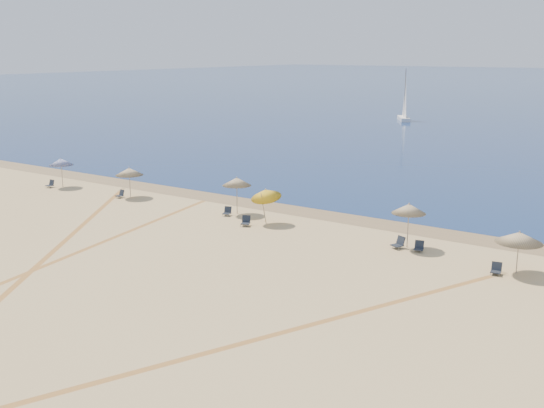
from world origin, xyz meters
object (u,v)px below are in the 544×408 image
(chair_0, at_px, (51,184))
(chair_4, at_px, (399,243))
(sailboat_1, at_px, (405,105))
(chair_5, at_px, (419,247))
(umbrella_0, at_px, (61,162))
(umbrella_4, at_px, (409,209))
(umbrella_5, at_px, (519,237))
(chair_1, at_px, (120,194))
(chair_6, at_px, (496,269))
(umbrella_1, at_px, (129,172))
(umbrella_3, at_px, (266,194))
(chair_2, at_px, (227,212))
(chair_3, at_px, (246,221))
(umbrella_2, at_px, (237,182))

(chair_0, relative_size, chair_4, 0.73)
(sailboat_1, bearing_deg, chair_5, -96.84)
(umbrella_0, height_order, umbrella_4, umbrella_4)
(umbrella_4, height_order, umbrella_5, umbrella_4)
(umbrella_5, distance_m, chair_1, 29.64)
(umbrella_5, distance_m, chair_6, 1.96)
(umbrella_4, bearing_deg, chair_6, -17.84)
(umbrella_1, distance_m, sailboat_1, 63.95)
(umbrella_3, bearing_deg, chair_6, -6.01)
(chair_1, distance_m, chair_4, 22.93)
(chair_2, relative_size, chair_3, 0.89)
(chair_0, height_order, sailboat_1, sailboat_1)
(umbrella_3, bearing_deg, sailboat_1, 104.81)
(umbrella_1, xyz_separation_m, chair_5, (23.63, -0.77, -1.72))
(chair_0, height_order, chair_3, chair_3)
(chair_4, height_order, chair_5, chair_4)
(chair_0, distance_m, chair_3, 20.46)
(umbrella_1, relative_size, chair_2, 3.32)
(chair_1, distance_m, sailboat_1, 64.53)
(umbrella_0, distance_m, chair_6, 35.84)
(umbrella_2, relative_size, chair_5, 3.77)
(umbrella_5, bearing_deg, umbrella_3, 176.78)
(umbrella_2, relative_size, chair_2, 3.71)
(umbrella_3, bearing_deg, umbrella_2, 161.52)
(chair_5, bearing_deg, umbrella_3, 166.00)
(chair_0, xyz_separation_m, chair_3, (20.45, -0.67, 0.01))
(umbrella_5, xyz_separation_m, chair_3, (-16.80, -0.26, -1.62))
(umbrella_0, distance_m, chair_0, 2.07)
(umbrella_4, distance_m, chair_0, 31.02)
(umbrella_3, relative_size, chair_0, 4.11)
(umbrella_2, distance_m, umbrella_5, 19.25)
(umbrella_3, relative_size, umbrella_5, 1.09)
(umbrella_0, bearing_deg, umbrella_4, -0.06)
(chair_4, bearing_deg, chair_6, 10.56)
(umbrella_4, bearing_deg, chair_0, -178.80)
(chair_0, xyz_separation_m, sailboat_1, (4.18, 64.92, 2.20))
(chair_3, xyz_separation_m, sailboat_1, (-16.27, 65.59, 2.18))
(umbrella_2, xyz_separation_m, chair_2, (-0.27, -0.78, -2.00))
(umbrella_0, bearing_deg, umbrella_1, 3.15)
(umbrella_1, xyz_separation_m, umbrella_5, (29.10, -1.51, -0.09))
(umbrella_1, bearing_deg, chair_1, -129.94)
(chair_5, height_order, sailboat_1, sailboat_1)
(umbrella_2, distance_m, chair_4, 12.70)
(umbrella_4, height_order, chair_1, umbrella_4)
(umbrella_2, distance_m, chair_0, 18.28)
(umbrella_4, relative_size, umbrella_5, 1.13)
(umbrella_3, distance_m, chair_5, 10.71)
(umbrella_0, xyz_separation_m, chair_2, (17.16, 0.06, -1.83))
(umbrella_1, xyz_separation_m, chair_2, (9.69, -0.35, -1.73))
(chair_2, bearing_deg, umbrella_3, -20.43)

